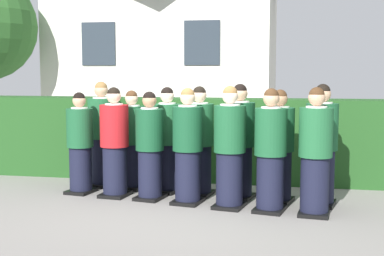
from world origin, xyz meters
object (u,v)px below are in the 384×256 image
(student_rear_row_6, at_px, (321,148))
(student_front_row_0, at_px, (80,145))
(student_front_row_6, at_px, (315,155))
(student_front_row_4, at_px, (230,150))
(student_rear_row_0, at_px, (102,136))
(student_rear_row_2, at_px, (167,142))
(student_rear_row_4, at_px, (240,144))
(student_front_row_3, at_px, (188,149))
(student_in_red_blazer, at_px, (115,145))
(student_rear_row_3, at_px, (199,144))
(student_front_row_5, at_px, (270,153))
(student_front_row_2, at_px, (150,148))
(student_rear_row_5, at_px, (279,149))
(student_rear_row_1, at_px, (132,142))

(student_rear_row_6, bearing_deg, student_front_row_0, 178.83)
(student_front_row_0, distance_m, student_front_row_6, 3.56)
(student_front_row_4, height_order, student_front_row_6, student_front_row_4)
(student_rear_row_6, bearing_deg, student_rear_row_0, 169.61)
(student_rear_row_2, xyz_separation_m, student_rear_row_4, (1.14, -0.22, 0.03))
(student_rear_row_2, bearing_deg, student_rear_row_6, -9.67)
(student_front_row_3, relative_size, student_front_row_6, 0.98)
(student_rear_row_4, distance_m, student_rear_row_6, 1.18)
(student_front_row_3, relative_size, student_rear_row_4, 0.97)
(student_in_red_blazer, height_order, student_front_row_4, student_front_row_4)
(student_in_red_blazer, xyz_separation_m, student_rear_row_0, (-0.45, 0.68, 0.03))
(student_rear_row_3, height_order, student_rear_row_4, student_rear_row_4)
(student_front_row_5, distance_m, student_rear_row_3, 1.34)
(student_front_row_2, distance_m, student_rear_row_5, 1.87)
(student_rear_row_2, bearing_deg, student_front_row_2, -105.17)
(student_front_row_5, bearing_deg, student_rear_row_4, 126.33)
(student_rear_row_2, distance_m, student_rear_row_3, 0.54)
(student_rear_row_0, bearing_deg, student_front_row_5, -21.76)
(student_front_row_4, distance_m, student_rear_row_6, 1.30)
(student_rear_row_4, distance_m, student_rear_row_5, 0.59)
(student_rear_row_3, xyz_separation_m, student_rear_row_4, (0.62, -0.11, 0.02))
(student_front_row_2, distance_m, student_front_row_3, 0.61)
(student_in_red_blazer, relative_size, student_rear_row_6, 0.96)
(student_front_row_4, distance_m, student_rear_row_1, 1.90)
(student_rear_row_0, xyz_separation_m, student_rear_row_2, (1.16, -0.24, -0.04))
(student_front_row_3, relative_size, student_rear_row_2, 1.01)
(student_rear_row_4, bearing_deg, student_front_row_4, -97.99)
(student_front_row_4, height_order, student_rear_row_4, student_rear_row_4)
(student_front_row_6, distance_m, student_rear_row_6, 0.56)
(student_rear_row_0, xyz_separation_m, student_rear_row_3, (1.68, -0.35, -0.03))
(student_front_row_2, distance_m, student_front_row_5, 1.80)
(student_rear_row_2, bearing_deg, student_rear_row_3, -11.93)
(student_front_row_5, height_order, student_rear_row_3, student_rear_row_3)
(student_front_row_3, distance_m, student_front_row_4, 0.63)
(student_front_row_4, height_order, student_rear_row_5, student_front_row_4)
(student_rear_row_5, bearing_deg, student_front_row_4, -146.01)
(student_front_row_0, relative_size, student_rear_row_0, 0.91)
(student_rear_row_2, bearing_deg, student_in_red_blazer, -148.51)
(student_rear_row_5, bearing_deg, student_front_row_6, -51.89)
(student_front_row_5, height_order, student_rear_row_1, student_front_row_5)
(student_in_red_blazer, distance_m, student_front_row_5, 2.37)
(student_front_row_4, xyz_separation_m, student_rear_row_3, (-0.54, 0.66, -0.01))
(student_rear_row_1, bearing_deg, student_rear_row_0, 167.72)
(student_rear_row_5, relative_size, student_rear_row_6, 0.95)
(student_rear_row_0, height_order, student_rear_row_5, student_rear_row_0)
(student_rear_row_0, bearing_deg, student_front_row_6, -19.38)
(student_front_row_2, xyz_separation_m, student_front_row_6, (2.35, -0.43, 0.04))
(student_front_row_0, height_order, student_rear_row_2, student_rear_row_2)
(student_rear_row_3, bearing_deg, student_rear_row_4, -9.62)
(student_front_row_0, distance_m, student_front_row_4, 2.41)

